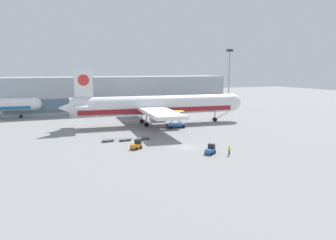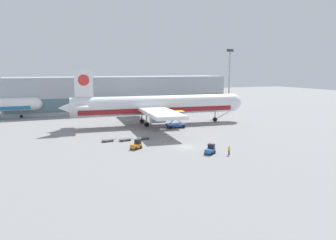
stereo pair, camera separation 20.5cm
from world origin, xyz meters
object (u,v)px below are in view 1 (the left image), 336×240
Objects in this scene: airplane_main at (155,106)px; baggage_dolly_second at (125,139)px; baggage_dolly_third at (143,138)px; light_mast at (229,76)px; baggage_tug_foreground at (211,150)px; ground_crew_near at (229,150)px; baggage_tug_mid at (137,145)px; traffic_cone_near at (163,140)px; baggage_dolly_lead at (108,140)px; scissor_lift_loader at (175,121)px.

airplane_main is 15.40× the size of baggage_dolly_second.
baggage_dolly_third is (-10.23, -19.56, -5.45)m from airplane_main.
baggage_tug_foreground is at bearing -126.01° from light_mast.
ground_crew_near is (11.23, -20.60, 0.71)m from baggage_dolly_third.
baggage_tug_mid reaches higher than traffic_cone_near.
baggage_dolly_second is (-14.75, -19.28, -5.45)m from airplane_main.
baggage_dolly_lead is 8.61m from baggage_dolly_third.
scissor_lift_loader is 7.52× the size of traffic_cone_near.
baggage_dolly_lead and baggage_dolly_second have the same top height.
traffic_cone_near is (7.99, -4.67, -0.03)m from baggage_dolly_second.
baggage_dolly_lead is (-56.64, -35.48, -13.89)m from light_mast.
ground_crew_near reaches higher than traffic_cone_near.
scissor_lift_loader is 1.94× the size of baggage_tug_mid.
ground_crew_near is at bearing -122.85° from light_mast.
traffic_cone_near is (7.89, 4.21, -0.52)m from baggage_tug_mid.
light_mast reaches higher than baggage_dolly_third.
baggage_dolly_third is at bearing 128.29° from traffic_cone_near.
baggage_dolly_lead is (-16.74, 19.42, -0.49)m from baggage_tug_foreground.
baggage_dolly_lead and baggage_dolly_third have the same top height.
baggage_tug_mid reaches higher than baggage_dolly_third.
ground_crew_near is at bearing -89.30° from scissor_lift_loader.
ground_crew_near is at bearing -54.45° from baggage_dolly_lead.
baggage_dolly_lead is at bearing -147.94° from light_mast.
airplane_main is 38.38m from baggage_tug_foreground.
scissor_lift_loader is 27.47m from baggage_tug_mid.
scissor_lift_loader reaches higher than baggage_dolly_third.
baggage_dolly_second is 5.19× the size of traffic_cone_near.
baggage_tug_mid is 19.72m from ground_crew_near.
baggage_tug_foreground is 0.74× the size of baggage_dolly_third.
baggage_tug_mid is (-12.60, 9.84, 0.00)m from baggage_tug_foreground.
baggage_dolly_second is (4.04, -0.70, 0.00)m from baggage_dolly_lead.
baggage_dolly_third is at bearing -10.52° from baggage_dolly_second.
scissor_lift_loader is 1.45× the size of baggage_dolly_third.
baggage_dolly_second is 2.05× the size of ground_crew_near.
baggage_tug_mid is 0.75× the size of baggage_dolly_third.
traffic_cone_near is (-7.77, 16.21, -0.74)m from ground_crew_near.
baggage_dolly_third is (4.52, -0.28, 0.00)m from baggage_dolly_second.
airplane_main is 40.45m from ground_crew_near.
airplane_main is 24.88m from baggage_dolly_second.
scissor_lift_loader reaches higher than baggage_tug_mid.
airplane_main is at bearing 45.61° from baggage_dolly_second.
ground_crew_near is at bearing -70.87° from baggage_tug_mid.
baggage_dolly_second is (-52.60, -36.17, -13.89)m from light_mast.
ground_crew_near is (15.75, -20.88, 0.71)m from baggage_dolly_second.
baggage_tug_mid is 8.90m from baggage_dolly_second.
light_mast reaches higher than baggage_dolly_second.
scissor_lift_loader is 19.36m from traffic_cone_near.
scissor_lift_loader is 1.45× the size of baggage_dolly_lead.
baggage_tug_foreground reaches higher than ground_crew_near.
baggage_dolly_second is (-0.10, 8.88, -0.49)m from baggage_tug_mid.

